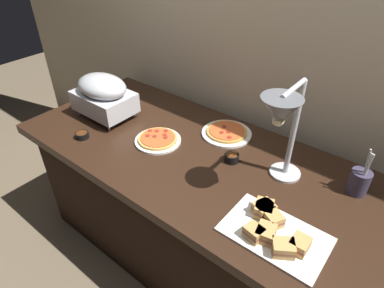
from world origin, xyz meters
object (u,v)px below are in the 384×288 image
(chafing_dish, at_px, (103,94))
(utensil_holder, at_px, (359,181))
(sauce_cup_near, at_px, (232,157))
(sauce_cup_far, at_px, (82,135))
(heat_lamp, at_px, (282,119))
(sandwich_platter, at_px, (273,229))
(pizza_plate_front, at_px, (227,133))
(pizza_plate_center, at_px, (158,140))

(chafing_dish, bearing_deg, utensil_holder, 10.47)
(sauce_cup_near, relative_size, sauce_cup_far, 1.02)
(heat_lamp, bearing_deg, sauce_cup_near, 161.97)
(chafing_dish, relative_size, sandwich_platter, 0.88)
(heat_lamp, bearing_deg, pizza_plate_front, 146.57)
(chafing_dish, distance_m, sauce_cup_near, 0.82)
(chafing_dish, xyz_separation_m, pizza_plate_center, (0.42, -0.00, -0.13))
(heat_lamp, distance_m, sauce_cup_near, 0.43)
(heat_lamp, bearing_deg, chafing_dish, -179.06)
(sauce_cup_near, bearing_deg, utensil_holder, 15.81)
(pizza_plate_front, bearing_deg, sauce_cup_near, -50.57)
(pizza_plate_center, xyz_separation_m, sauce_cup_near, (0.39, 0.10, 0.01))
(sauce_cup_far, bearing_deg, pizza_plate_center, 33.47)
(sandwich_platter, distance_m, sauce_cup_near, 0.45)
(pizza_plate_front, relative_size, pizza_plate_center, 1.11)
(chafing_dish, relative_size, sauce_cup_near, 4.74)
(heat_lamp, xyz_separation_m, pizza_plate_center, (-0.63, -0.02, -0.35))
(chafing_dish, distance_m, pizza_plate_center, 0.44)
(sauce_cup_far, bearing_deg, heat_lamp, 14.20)
(pizza_plate_front, distance_m, sauce_cup_near, 0.23)
(sauce_cup_near, bearing_deg, pizza_plate_front, 129.43)
(pizza_plate_front, bearing_deg, heat_lamp, -33.43)
(pizza_plate_center, height_order, sandwich_platter, sandwich_platter)
(pizza_plate_front, xyz_separation_m, pizza_plate_center, (-0.24, -0.28, 0.00))
(heat_lamp, bearing_deg, sauce_cup_far, -165.80)
(heat_lamp, relative_size, sauce_cup_near, 6.69)
(pizza_plate_front, height_order, pizza_plate_center, same)
(chafing_dish, bearing_deg, sandwich_platter, -8.77)
(sauce_cup_far, bearing_deg, sandwich_platter, 2.57)
(sandwich_platter, relative_size, sauce_cup_far, 5.49)
(pizza_plate_center, bearing_deg, utensil_holder, 15.29)
(pizza_plate_front, height_order, utensil_holder, utensil_holder)
(sauce_cup_near, distance_m, sauce_cup_far, 0.80)
(heat_lamp, relative_size, utensil_holder, 2.09)
(sandwich_platter, distance_m, utensil_holder, 0.46)
(heat_lamp, height_order, sauce_cup_far, heat_lamp)
(heat_lamp, xyz_separation_m, sandwich_platter, (0.12, -0.20, -0.34))
(heat_lamp, height_order, utensil_holder, heat_lamp)
(pizza_plate_center, distance_m, utensil_holder, 0.96)
(heat_lamp, bearing_deg, sandwich_platter, -59.54)
(sauce_cup_far, bearing_deg, utensil_holder, 20.68)
(utensil_holder, bearing_deg, sauce_cup_far, -159.32)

